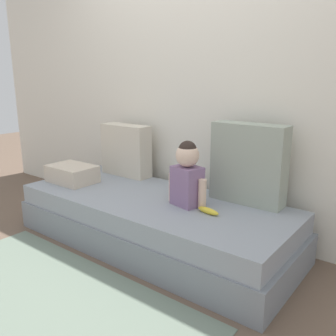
{
  "coord_description": "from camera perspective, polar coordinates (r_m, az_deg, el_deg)",
  "views": [
    {
      "loc": [
        1.65,
        -1.94,
        1.26
      ],
      "look_at": [
        0.14,
        0.0,
        0.62
      ],
      "focal_mm": 38.54,
      "sensor_mm": 36.0,
      "label": 1
    }
  ],
  "objects": [
    {
      "name": "ground_plane",
      "position": [
        2.84,
        -2.35,
        -11.73
      ],
      "size": [
        12.0,
        12.0,
        0.0
      ],
      "primitive_type": "plane",
      "color": "brown"
    },
    {
      "name": "back_wall",
      "position": [
        3.01,
        4.6,
        13.95
      ],
      "size": [
        5.37,
        0.1,
        2.46
      ],
      "primitive_type": "cube",
      "color": "silver",
      "rests_on": "ground"
    },
    {
      "name": "couch",
      "position": [
        2.77,
        -2.39,
        -8.34
      ],
      "size": [
        2.17,
        0.88,
        0.37
      ],
      "color": "gray",
      "rests_on": "ground"
    },
    {
      "name": "throw_pillow_left",
      "position": [
        3.27,
        -6.64,
        2.82
      ],
      "size": [
        0.48,
        0.16,
        0.46
      ],
      "primitive_type": "cube",
      "color": "beige",
      "rests_on": "couch"
    },
    {
      "name": "throw_pillow_right",
      "position": [
        2.59,
        12.6,
        0.64
      ],
      "size": [
        0.53,
        0.16,
        0.57
      ],
      "primitive_type": "cube",
      "color": "#99A393",
      "rests_on": "couch"
    },
    {
      "name": "toddler",
      "position": [
        2.49,
        3.05,
        -0.9
      ],
      "size": [
        0.31,
        0.19,
        0.46
      ],
      "color": "gray",
      "rests_on": "couch"
    },
    {
      "name": "banana",
      "position": [
        2.4,
        6.38,
        -6.74
      ],
      "size": [
        0.17,
        0.07,
        0.04
      ],
      "primitive_type": "ellipsoid",
      "rotation": [
        0.0,
        0.0,
        -0.14
      ],
      "color": "yellow",
      "rests_on": "couch"
    },
    {
      "name": "folded_blanket",
      "position": [
        3.17,
        -14.91,
        -0.88
      ],
      "size": [
        0.4,
        0.28,
        0.14
      ],
      "primitive_type": "cube",
      "color": "beige",
      "rests_on": "couch"
    },
    {
      "name": "floor_rug",
      "position": [
        2.28,
        -19.57,
        -19.71
      ],
      "size": [
        1.95,
        1.0,
        0.01
      ],
      "primitive_type": "cube",
      "color": "slate",
      "rests_on": "ground"
    }
  ]
}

